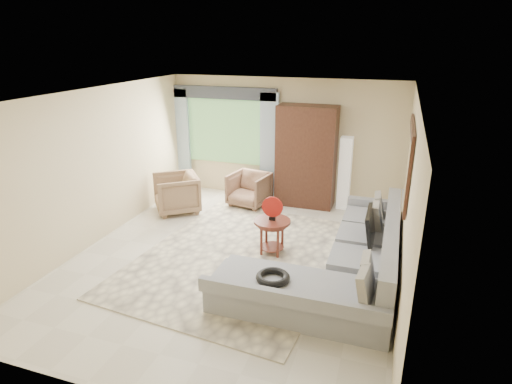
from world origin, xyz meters
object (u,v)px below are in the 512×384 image
(coffee_table, at_px, (272,236))
(tv_screen, at_px, (371,226))
(sectional_sofa, at_px, (346,266))
(armchair_left, at_px, (176,193))
(floor_lamp, at_px, (345,173))
(armoire, at_px, (306,157))
(potted_plant, at_px, (176,182))
(armchair_right, at_px, (249,189))

(coffee_table, bearing_deg, tv_screen, -0.64)
(sectional_sofa, height_order, armchair_left, sectional_sofa)
(tv_screen, xyz_separation_m, floor_lamp, (-0.70, 2.44, 0.03))
(armoire, bearing_deg, coffee_table, -90.70)
(tv_screen, height_order, coffee_table, tv_screen)
(sectional_sofa, bearing_deg, tv_screen, 62.89)
(tv_screen, height_order, potted_plant, tv_screen)
(coffee_table, height_order, armchair_left, armchair_left)
(armchair_left, xyz_separation_m, floor_lamp, (3.19, 1.28, 0.36))
(armchair_right, height_order, armoire, armoire)
(sectional_sofa, bearing_deg, coffee_table, 156.89)
(armchair_left, relative_size, floor_lamp, 0.57)
(armchair_right, relative_size, potted_plant, 1.36)
(tv_screen, height_order, armchair_left, tv_screen)
(armchair_right, xyz_separation_m, potted_plant, (-1.80, 0.14, -0.07))
(armchair_right, distance_m, potted_plant, 1.81)
(armchair_left, relative_size, armoire, 0.41)
(armoire, bearing_deg, armchair_left, -152.98)
(sectional_sofa, xyz_separation_m, coffee_table, (-1.26, 0.54, 0.03))
(tv_screen, xyz_separation_m, armchair_right, (-2.60, 1.95, -0.37))
(sectional_sofa, xyz_separation_m, armchair_right, (-2.34, 2.47, 0.07))
(sectional_sofa, relative_size, coffee_table, 5.81)
(armchair_left, height_order, floor_lamp, floor_lamp)
(potted_plant, bearing_deg, sectional_sofa, -32.27)
(sectional_sofa, height_order, armoire, armoire)
(armchair_left, distance_m, armchair_right, 1.51)
(tv_screen, bearing_deg, armoire, 122.26)
(armchair_left, bearing_deg, potted_plant, 171.39)
(sectional_sofa, bearing_deg, armoire, 113.06)
(coffee_table, relative_size, armchair_right, 0.77)
(armoire, bearing_deg, armchair_right, -158.89)
(sectional_sofa, height_order, floor_lamp, floor_lamp)
(sectional_sofa, xyz_separation_m, armoire, (-1.23, 2.90, 0.77))
(coffee_table, xyz_separation_m, armoire, (0.03, 2.36, 0.74))
(sectional_sofa, relative_size, tv_screen, 4.68)
(tv_screen, bearing_deg, armchair_left, 163.42)
(armchair_right, distance_m, floor_lamp, 2.00)
(coffee_table, distance_m, floor_lamp, 2.59)
(coffee_table, distance_m, armchair_right, 2.21)
(sectional_sofa, height_order, tv_screen, tv_screen)
(sectional_sofa, height_order, potted_plant, sectional_sofa)
(armchair_right, bearing_deg, armoire, 31.36)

